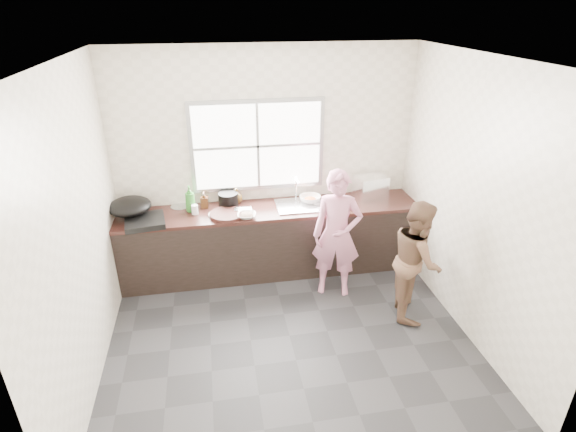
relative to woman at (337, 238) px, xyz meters
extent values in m
cube|color=#2B2B2E|center=(-0.67, -0.70, -0.70)|extent=(3.60, 3.20, 0.01)
cube|color=silver|center=(-0.67, -0.70, 2.01)|extent=(3.60, 3.20, 0.01)
cube|color=silver|center=(-0.67, 0.90, 0.65)|extent=(3.60, 0.01, 2.70)
cube|color=beige|center=(-2.47, -0.70, 0.65)|extent=(0.01, 3.20, 2.70)
cube|color=beige|center=(1.14, -0.70, 0.65)|extent=(0.01, 3.20, 2.70)
cube|color=beige|center=(-0.67, -2.31, 0.65)|extent=(3.60, 0.01, 2.70)
cube|color=black|center=(-0.67, 0.59, -0.29)|extent=(3.60, 0.62, 0.82)
cube|color=#321914|center=(-0.67, 0.59, 0.14)|extent=(3.60, 0.64, 0.04)
cube|color=silver|center=(-0.32, 0.59, 0.17)|extent=(0.55, 0.45, 0.02)
cylinder|color=silver|center=(-0.32, 0.79, 0.31)|extent=(0.02, 0.02, 0.30)
cube|color=#9EA0A5|center=(-0.77, 0.89, 0.85)|extent=(1.60, 0.05, 1.10)
cube|color=white|center=(-0.77, 0.86, 0.85)|extent=(1.50, 0.01, 1.00)
imported|color=pink|center=(0.00, 0.00, 0.00)|extent=(0.58, 0.46, 1.40)
imported|color=brown|center=(0.72, -0.52, -0.04)|extent=(0.65, 0.75, 1.32)
cylinder|color=black|center=(-1.19, 0.46, 0.18)|extent=(0.46, 0.46, 0.04)
cube|color=silver|center=(-1.00, 0.53, 0.20)|extent=(0.21, 0.11, 0.01)
imported|color=silver|center=(-0.97, 0.38, 0.19)|extent=(0.25, 0.25, 0.05)
imported|color=white|center=(-0.16, 0.68, 0.19)|extent=(0.27, 0.27, 0.07)
imported|color=silver|center=(-0.08, 0.59, 0.19)|extent=(0.22, 0.22, 0.06)
cylinder|color=black|center=(-1.16, 0.73, 0.25)|extent=(0.24, 0.24, 0.17)
cylinder|color=silver|center=(-1.28, 0.50, 0.17)|extent=(0.31, 0.31, 0.02)
imported|color=#2B7827|center=(-1.60, 0.67, 0.32)|extent=(0.15, 0.15, 0.32)
imported|color=#3D200F|center=(-1.44, 0.76, 0.25)|extent=(0.09, 0.09, 0.18)
imported|color=#473111|center=(-1.05, 0.82, 0.25)|extent=(0.18, 0.18, 0.17)
cylinder|color=white|center=(-1.55, 0.58, 0.22)|extent=(0.10, 0.10, 0.11)
cube|color=black|center=(-2.10, 0.42, 0.19)|extent=(0.48, 0.48, 0.06)
ellipsoid|color=black|center=(-2.27, 0.59, 0.31)|extent=(0.55, 0.55, 0.18)
cube|color=white|center=(0.62, 0.70, 0.30)|extent=(0.42, 0.32, 0.28)
cylinder|color=#BABEC1|center=(-2.00, 0.38, 0.17)|extent=(0.31, 0.31, 0.01)
cylinder|color=#A7AAAE|center=(-1.73, 0.82, 0.17)|extent=(0.29, 0.29, 0.01)
camera|label=1|loc=(-1.32, -4.26, 2.41)|focal=28.00mm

